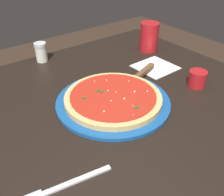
# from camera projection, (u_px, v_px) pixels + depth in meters

# --- Properties ---
(restaurant_table) EXTENTS (1.01, 0.89, 0.75)m
(restaurant_table) POSITION_uv_depth(u_px,v_px,m) (111.00, 135.00, 0.87)
(restaurant_table) COLOR black
(restaurant_table) RESTS_ON ground_plane
(serving_plate) EXTENTS (0.34, 0.34, 0.01)m
(serving_plate) POSITION_uv_depth(u_px,v_px,m) (112.00, 102.00, 0.78)
(serving_plate) COLOR #195199
(serving_plate) RESTS_ON restaurant_table
(pizza) EXTENTS (0.29, 0.29, 0.02)m
(pizza) POSITION_uv_depth(u_px,v_px,m) (112.00, 98.00, 0.77)
(pizza) COLOR #DBB26B
(pizza) RESTS_ON serving_plate
(pizza_server) EXTENTS (0.22, 0.11, 0.01)m
(pizza_server) POSITION_uv_depth(u_px,v_px,m) (138.00, 77.00, 0.89)
(pizza_server) COLOR silver
(pizza_server) RESTS_ON serving_plate
(cup_tall_drink) EXTENTS (0.08, 0.08, 0.12)m
(cup_tall_drink) POSITION_uv_depth(u_px,v_px,m) (149.00, 37.00, 1.08)
(cup_tall_drink) COLOR #B2191E
(cup_tall_drink) RESTS_ON restaurant_table
(cup_small_sauce) EXTENTS (0.06, 0.06, 0.05)m
(cup_small_sauce) POSITION_uv_depth(u_px,v_px,m) (197.00, 79.00, 0.85)
(cup_small_sauce) COLOR #B2191E
(cup_small_sauce) RESTS_ON restaurant_table
(napkin_folded_right) EXTENTS (0.14, 0.14, 0.00)m
(napkin_folded_right) POSITION_uv_depth(u_px,v_px,m) (155.00, 67.00, 0.98)
(napkin_folded_right) COLOR white
(napkin_folded_right) RESTS_ON restaurant_table
(fork) EXTENTS (0.19, 0.05, 0.00)m
(fork) POSITION_uv_depth(u_px,v_px,m) (64.00, 186.00, 0.53)
(fork) COLOR silver
(fork) RESTS_ON restaurant_table
(parmesan_shaker) EXTENTS (0.05, 0.05, 0.07)m
(parmesan_shaker) POSITION_uv_depth(u_px,v_px,m) (41.00, 52.00, 1.01)
(parmesan_shaker) COLOR silver
(parmesan_shaker) RESTS_ON restaurant_table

